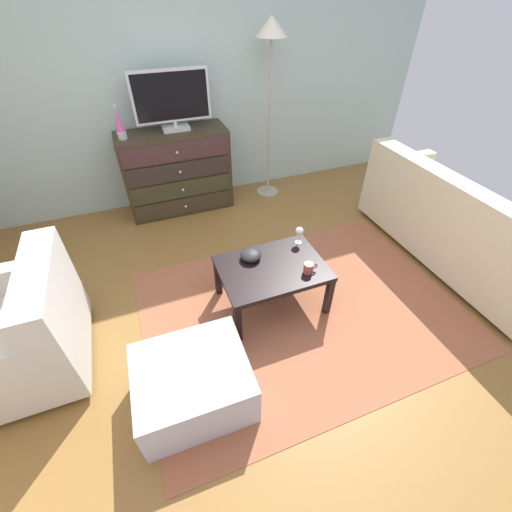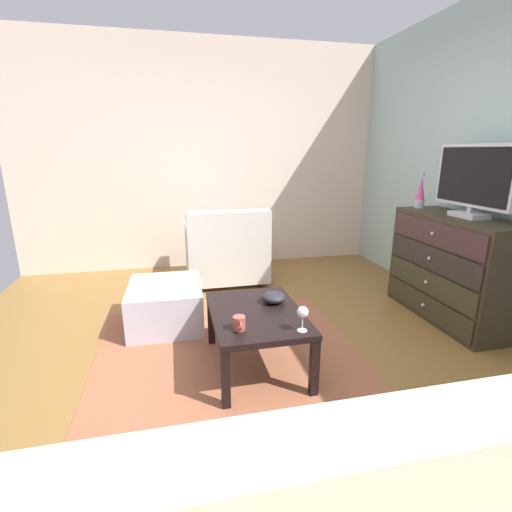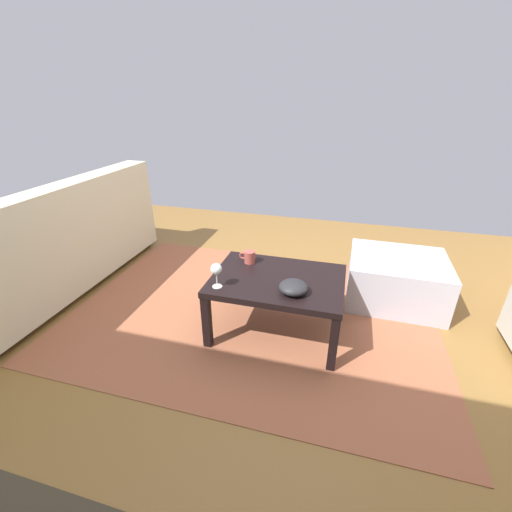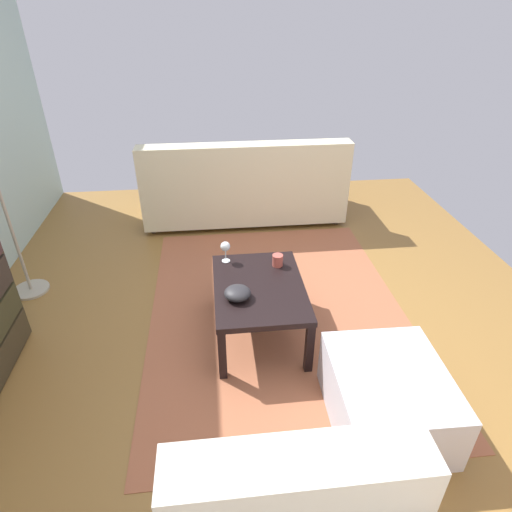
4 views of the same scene
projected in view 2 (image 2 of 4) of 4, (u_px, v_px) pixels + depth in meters
ground_plane at (261, 369)px, 2.61m from camera, size 5.61×4.71×0.05m
wall_plain_left at (213, 158)px, 4.63m from camera, size 0.12×4.71×2.72m
area_rug at (238, 386)px, 2.37m from camera, size 2.60×1.90×0.01m
dresser at (452, 268)px, 3.24m from camera, size 1.17×0.49×0.92m
tv at (474, 179)px, 2.97m from camera, size 0.78×0.18×0.58m
lava_lamp at (421, 193)px, 3.52m from camera, size 0.09×0.09×0.33m
coffee_table at (257, 318)px, 2.50m from camera, size 0.83×0.60×0.41m
wine_glass at (303, 313)px, 2.19m from camera, size 0.07×0.07×0.16m
mug at (239, 323)px, 2.22m from camera, size 0.11×0.08×0.08m
bowl_decorative at (274, 297)px, 2.63m from camera, size 0.17×0.17×0.08m
armchair at (226, 251)px, 4.20m from camera, size 0.80×0.87×0.84m
ottoman at (166, 305)px, 3.18m from camera, size 0.71×0.61×0.36m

